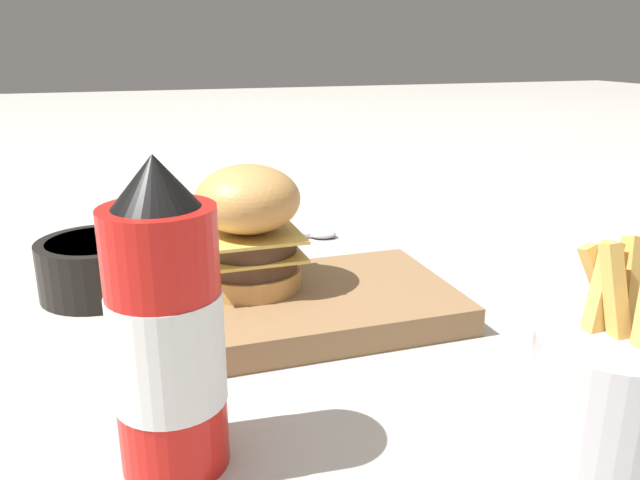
# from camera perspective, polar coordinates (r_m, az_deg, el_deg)

# --- Properties ---
(ground_plane) EXTENTS (6.00, 6.00, 0.00)m
(ground_plane) POSITION_cam_1_polar(r_m,az_deg,el_deg) (0.63, -2.88, -6.08)
(ground_plane) COLOR #B7B2A8
(serving_board) EXTENTS (0.25, 0.18, 0.03)m
(serving_board) POSITION_cam_1_polar(r_m,az_deg,el_deg) (0.60, 0.00, -5.75)
(serving_board) COLOR olive
(serving_board) RESTS_ON ground_plane
(burger) EXTENTS (0.10, 0.10, 0.12)m
(burger) POSITION_cam_1_polar(r_m,az_deg,el_deg) (0.59, -6.50, 1.19)
(burger) COLOR tan
(burger) RESTS_ON serving_board
(ketchup_bottle) EXTENTS (0.07, 0.07, 0.20)m
(ketchup_bottle) POSITION_cam_1_polar(r_m,az_deg,el_deg) (0.38, -13.83, -8.38)
(ketchup_bottle) COLOR red
(ketchup_bottle) RESTS_ON ground_plane
(fries_basket) EXTENTS (0.09, 0.09, 0.14)m
(fries_basket) POSITION_cam_1_polar(r_m,az_deg,el_deg) (0.44, 24.74, -12.48)
(fries_basket) COLOR #B7B7BC
(fries_basket) RESTS_ON ground_plane
(side_bowl) EXTENTS (0.12, 0.12, 0.06)m
(side_bowl) POSITION_cam_1_polar(r_m,az_deg,el_deg) (0.69, -19.63, -2.21)
(side_bowl) COLOR black
(side_bowl) RESTS_ON ground_plane
(spoon) EXTENTS (0.16, 0.05, 0.01)m
(spoon) POSITION_cam_1_polar(r_m,az_deg,el_deg) (0.84, -1.83, 0.48)
(spoon) COLOR #B2B2B7
(spoon) RESTS_ON ground_plane
(ketchup_puddle) EXTENTS (0.05, 0.05, 0.00)m
(ketchup_puddle) POSITION_cam_1_polar(r_m,az_deg,el_deg) (0.75, -11.59, -2.25)
(ketchup_puddle) COLOR #9E140F
(ketchup_puddle) RESTS_ON ground_plane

